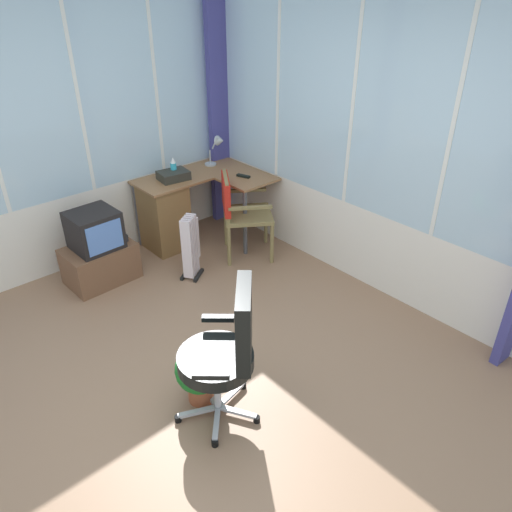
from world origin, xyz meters
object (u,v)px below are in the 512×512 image
Objects in this scene: tv_on_stand at (99,251)px; space_heater at (191,246)px; spray_bottle at (174,168)px; wooden_armchair at (236,205)px; tv_remote at (243,176)px; potted_plant at (201,370)px; paper_tray at (173,175)px; desk at (170,211)px; desk_lamp at (218,146)px; office_chair at (228,347)px.

tv_on_stand is 0.88m from space_heater.
spray_bottle is 0.33× the size of space_heater.
wooden_armchair is at bearing -20.62° from tv_on_stand.
wooden_armchair reaches higher than space_heater.
tv_remote is 0.17× the size of wooden_armchair.
space_heater is 1.67m from potted_plant.
paper_tray reaches higher than space_heater.
desk is at bearing -158.78° from spray_bottle.
tv_remote is at bearing -36.28° from paper_tray.
desk_lamp is 1.31m from space_heater.
space_heater is at bearing -178.21° from wooden_armchair.
desk_lamp is at bearing 53.00° from office_chair.
office_chair is (-1.75, -2.32, -0.38)m from desk_lamp.
desk reaches higher than potted_plant.
space_heater is (-0.19, -0.65, -0.08)m from desk.
wooden_armchair is 1.21× the size of tv_on_stand.
tv_on_stand is (-0.91, -0.14, -0.09)m from desk.
space_heater is at bearing 62.58° from office_chair.
tv_remote is at bearing -10.32° from tv_on_stand.
spray_bottle is (0.12, 0.05, 0.44)m from desk.
spray_bottle reaches higher than desk.
tv_remote is 0.73m from spray_bottle.
tv_on_stand is (-1.31, 0.49, -0.25)m from wooden_armchair.
desk_lamp reaches higher than spray_bottle.
desk is 0.77m from wooden_armchair.
office_chair reaches higher than desk.
potted_plant is (-0.07, 0.22, -0.31)m from office_chair.
potted_plant is at bearing -130.86° from desk_lamp.
paper_tray is 2.54m from office_chair.
paper_tray reaches higher than tv_remote.
potted_plant is (-1.77, -1.62, -0.49)m from tv_remote.
paper_tray is (-0.04, -0.04, -0.06)m from spray_bottle.
tv_on_stand is (-1.03, -0.19, -0.53)m from spray_bottle.
office_chair is at bearing -114.48° from desk.
spray_bottle is at bearing 112.45° from wooden_armchair.
tv_remote is 0.15× the size of office_chair.
space_heater reaches higher than potted_plant.
office_chair is at bearing -127.00° from desk_lamp.
desk_lamp is at bearing 3.91° from desk.
tv_remote is 1.66m from tv_on_stand.
office_chair is (-1.43, -1.64, 0.01)m from wooden_armchair.
potted_plant is at bearing -136.65° from wooden_armchair.
tv_on_stand is (-1.62, -0.19, -0.64)m from desk_lamp.
space_heater is at bearing 57.03° from potted_plant.
desk_lamp is 2.93m from office_chair.
office_chair is 2.27× the size of potted_plant.
wooden_armchair is at bearing -160.98° from tv_remote.
desk is at bearing -176.09° from desk_lamp.
desk is 0.68m from space_heater.
office_chair reaches higher than spray_bottle.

